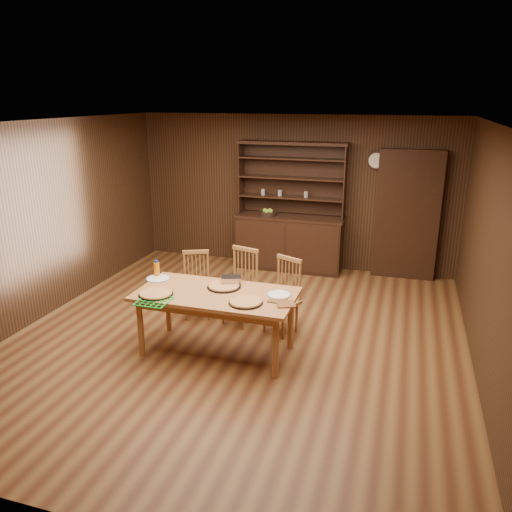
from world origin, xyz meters
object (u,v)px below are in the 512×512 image
(chair_center, at_px, (242,284))
(chair_right, at_px, (284,293))
(juice_bottle, at_px, (157,269))
(china_hutch, at_px, (290,235))
(chair_left, at_px, (197,282))
(dining_table, at_px, (216,299))

(chair_center, relative_size, chair_right, 1.04)
(chair_center, bearing_deg, juice_bottle, -130.21)
(china_hutch, height_order, chair_center, china_hutch)
(china_hutch, xyz_separation_m, chair_right, (0.50, -2.37, -0.08))
(chair_center, distance_m, juice_bottle, 1.13)
(juice_bottle, bearing_deg, chair_center, 34.14)
(chair_right, height_order, juice_bottle, chair_right)
(chair_left, distance_m, chair_right, 1.25)
(dining_table, relative_size, juice_bottle, 8.63)
(chair_right, distance_m, juice_bottle, 1.62)
(china_hutch, bearing_deg, chair_left, -108.36)
(juice_bottle, bearing_deg, chair_right, 18.65)
(chair_left, relative_size, chair_right, 0.93)
(dining_table, relative_size, chair_right, 1.88)
(dining_table, xyz_separation_m, chair_left, (-0.64, 0.90, -0.19))
(china_hutch, xyz_separation_m, juice_bottle, (-1.01, -2.88, 0.25))
(dining_table, bearing_deg, chair_right, 52.35)
(china_hutch, distance_m, juice_bottle, 3.06)
(dining_table, distance_m, juice_bottle, 0.95)
(juice_bottle, bearing_deg, china_hutch, 70.75)
(china_hutch, relative_size, chair_center, 2.16)
(chair_left, bearing_deg, chair_center, -24.75)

